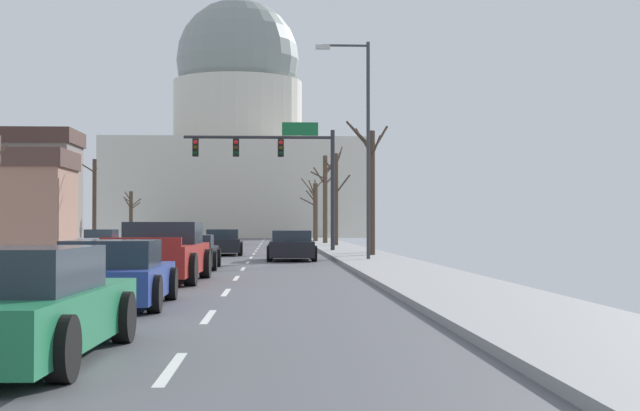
{
  "coord_description": "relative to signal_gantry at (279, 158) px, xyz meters",
  "views": [
    {
      "loc": [
        4.56,
        -33.46,
        1.47
      ],
      "look_at": [
        7.46,
        24.39,
        2.7
      ],
      "focal_mm": 50.75,
      "sensor_mm": 36.0,
      "label": 1
    }
  ],
  "objects": [
    {
      "name": "bare_tree_06",
      "position": [
        3.77,
        11.25,
        -1.65
      ],
      "size": [
        1.84,
        1.76,
        6.49
      ],
      "color": "#423328",
      "rests_on": "ground"
    },
    {
      "name": "sedan_near_02",
      "position": [
        -3.07,
        -16.9,
        -4.44
      ],
      "size": [
        2.04,
        4.63,
        1.13
      ],
      "color": "black",
      "rests_on": "ground"
    },
    {
      "name": "ground",
      "position": [
        -4.77,
        -13.88,
        -4.96
      ],
      "size": [
        20.0,
        180.0,
        0.2
      ],
      "color": "#515156"
    },
    {
      "name": "sedan_near_00",
      "position": [
        -2.74,
        -3.15,
        -4.39
      ],
      "size": [
        2.03,
        4.74,
        1.25
      ],
      "color": "black",
      "rests_on": "ground"
    },
    {
      "name": "bare_tree_04",
      "position": [
        3.48,
        18.6,
        -1.45
      ],
      "size": [
        1.8,
        2.02,
        6.4
      ],
      "color": "#4C3D2D",
      "rests_on": "ground"
    },
    {
      "name": "signal_gantry",
      "position": [
        0.0,
        0.0,
        0.0
      ],
      "size": [
        7.91,
        0.41,
        6.72
      ],
      "color": "#28282D",
      "rests_on": "ground"
    },
    {
      "name": "flank_building_03",
      "position": [
        -22.85,
        31.62,
        -0.13
      ],
      "size": [
        11.24,
        6.79,
        9.61
      ],
      "color": "slate",
      "rests_on": "ground"
    },
    {
      "name": "bare_tree_00",
      "position": [
        4.05,
        -7.6,
        -1.84
      ],
      "size": [
        2.03,
        1.53,
        5.82
      ],
      "color": "#423328",
      "rests_on": "ground"
    },
    {
      "name": "flank_building_02",
      "position": [
        -20.83,
        21.48,
        -1.42
      ],
      "size": [
        10.59,
        6.97,
        7.04
      ],
      "color": "#8C6656",
      "rests_on": "ground"
    },
    {
      "name": "street_lamp_right",
      "position": [
        3.18,
        -12.3,
        0.12
      ],
      "size": [
        2.13,
        0.24,
        8.49
      ],
      "color": "#333338",
      "rests_on": "ground"
    },
    {
      "name": "sedan_oncoming_02",
      "position": [
        -9.96,
        29.7,
        -4.44
      ],
      "size": [
        2.08,
        4.57,
        1.14
      ],
      "color": "#1E7247",
      "rests_on": "ground"
    },
    {
      "name": "sedan_near_01",
      "position": [
        0.49,
        -10.08,
        -4.4
      ],
      "size": [
        2.04,
        4.22,
        1.24
      ],
      "color": "black",
      "rests_on": "ground"
    },
    {
      "name": "sedan_oncoming_01",
      "position": [
        -6.82,
        17.29,
        -4.36
      ],
      "size": [
        2.2,
        4.64,
        1.31
      ],
      "color": "#B71414",
      "rests_on": "ground"
    },
    {
      "name": "bare_tree_05",
      "position": [
        -13.67,
        20.79,
        -1.59
      ],
      "size": [
        1.26,
        2.14,
        6.23
      ],
      "color": "#423328",
      "rests_on": "ground"
    },
    {
      "name": "pickup_truck_near_03",
      "position": [
        -3.19,
        -23.7,
        -4.28
      ],
      "size": [
        2.44,
        5.45,
        1.55
      ],
      "color": "maroon",
      "rests_on": "ground"
    },
    {
      "name": "bare_tree_03",
      "position": [
        -13.73,
        38.42,
        -2.47
      ],
      "size": [
        1.73,
        2.3,
        4.48
      ],
      "color": "#4C3D2D",
      "rests_on": "ground"
    },
    {
      "name": "sedan_near_05",
      "position": [
        -3.02,
        -37.38,
        -4.4
      ],
      "size": [
        2.08,
        4.71,
        1.23
      ],
      "color": "#1E7247",
      "rests_on": "ground"
    },
    {
      "name": "bare_tree_02",
      "position": [
        3.06,
        25.96,
        -2.28
      ],
      "size": [
        2.19,
        2.26,
        5.33
      ],
      "color": "#4C3D2D",
      "rests_on": "ground"
    },
    {
      "name": "pedestrian_00",
      "position": [
        4.37,
        -4.15,
        -3.92
      ],
      "size": [
        0.35,
        0.34,
        1.67
      ],
      "color": "#33333D",
      "rests_on": "ground"
    },
    {
      "name": "sedan_near_04",
      "position": [
        -3.09,
        -30.89,
        -4.43
      ],
      "size": [
        1.97,
        4.28,
        1.2
      ],
      "color": "navy",
      "rests_on": "ground"
    },
    {
      "name": "sedan_oncoming_00",
      "position": [
        -10.03,
        4.28,
        -4.41
      ],
      "size": [
        2.0,
        4.28,
        1.21
      ],
      "color": "silver",
      "rests_on": "ground"
    },
    {
      "name": "capitol_building",
      "position": [
        -4.77,
        63.73,
        6.34
      ],
      "size": [
        30.02,
        22.21,
        31.58
      ],
      "color": "beige",
      "rests_on": "ground"
    }
  ]
}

